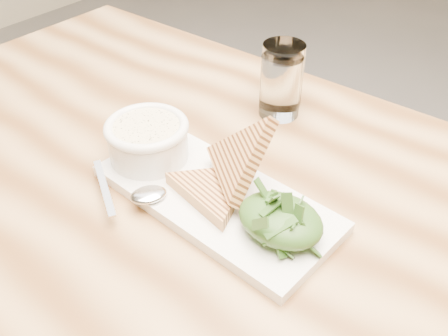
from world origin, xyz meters
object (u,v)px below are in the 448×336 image
Objects in this scene: glass_far at (282,75)px; glass_near at (280,86)px; soup_bowl at (148,144)px; table_top at (172,191)px; platter at (215,198)px.

glass_near is at bearing -61.09° from glass_far.
glass_far is (0.05, 0.29, 0.02)m from soup_bowl.
glass_near is 0.95× the size of glass_far.
soup_bowl is at bearing 170.30° from table_top.
soup_bowl reaches higher than table_top.
platter is at bearing -76.46° from glass_near.
glass_far is at bearing 79.21° from soup_bowl.
glass_far reaches higher than glass_near.
glass_far is (-0.02, 0.03, 0.00)m from glass_near.
platter is 2.96× the size of soup_bowl.
glass_far is at bearing 105.42° from platter.
table_top is 0.30m from glass_far.
table_top is 11.59× the size of glass_near.
glass_far reaches higher than table_top.
glass_near reaches higher than platter.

